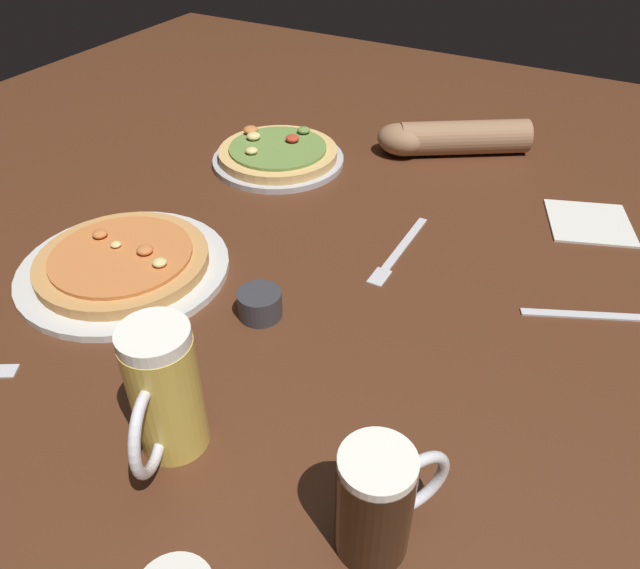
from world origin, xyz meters
TOP-DOWN VIEW (x-y plane):
  - ground_plane at (0.00, 0.00)m, footprint 2.40×2.40m
  - pizza_plate_near at (-0.30, -0.10)m, footprint 0.33×0.33m
  - pizza_plate_far at (-0.29, 0.34)m, footprint 0.27×0.27m
  - beer_mug_dark at (-0.01, -0.32)m, footprint 0.09×0.13m
  - beer_mug_amber at (0.24, -0.31)m, footprint 0.09×0.12m
  - ramekin_sauce at (-0.05, -0.08)m, footprint 0.06×0.06m
  - napkin_folded at (0.32, 0.41)m, footprint 0.18×0.18m
  - fork_left at (0.38, 0.15)m, footprint 0.21×0.11m
  - fork_spare at (0.06, 0.16)m, footprint 0.03×0.21m
  - diner_arm at (0.00, 0.55)m, footprint 0.30×0.22m

SIDE VIEW (x-z plane):
  - ground_plane at x=0.00m, z-range -0.03..0.00m
  - fork_left at x=0.38m, z-range 0.00..0.01m
  - fork_spare at x=0.06m, z-range 0.00..0.01m
  - napkin_folded at x=0.32m, z-range 0.00..0.01m
  - pizza_plate_near at x=-0.30m, z-range -0.01..0.04m
  - pizza_plate_far at x=-0.29m, z-range -0.01..0.04m
  - ramekin_sauce at x=-0.05m, z-range 0.00..0.04m
  - diner_arm at x=0.00m, z-range 0.00..0.07m
  - beer_mug_amber at x=0.24m, z-range 0.00..0.13m
  - beer_mug_dark at x=-0.01m, z-range 0.00..0.17m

